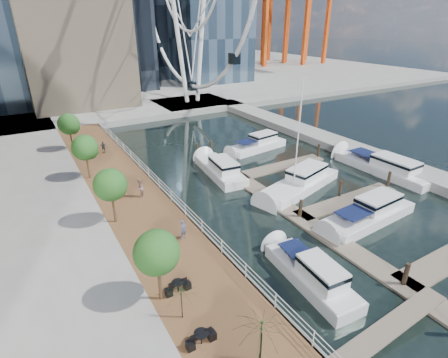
% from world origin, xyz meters
% --- Properties ---
extents(ground, '(520.00, 520.00, 0.00)m').
position_xyz_m(ground, '(0.00, 0.00, 0.00)').
color(ground, black).
rests_on(ground, ground).
extents(boardwalk, '(6.00, 60.00, 1.00)m').
position_xyz_m(boardwalk, '(-9.00, 15.00, 0.50)').
color(boardwalk, brown).
rests_on(boardwalk, ground).
extents(seawall, '(0.25, 60.00, 1.00)m').
position_xyz_m(seawall, '(-6.00, 15.00, 0.50)').
color(seawall, '#595954').
rests_on(seawall, ground).
extents(land_far, '(200.00, 114.00, 1.00)m').
position_xyz_m(land_far, '(0.00, 102.00, 0.50)').
color(land_far, gray).
rests_on(land_far, ground).
extents(breakwater, '(4.00, 60.00, 1.00)m').
position_xyz_m(breakwater, '(20.00, 20.00, 0.50)').
color(breakwater, gray).
rests_on(breakwater, ground).
extents(pier, '(14.00, 12.00, 1.00)m').
position_xyz_m(pier, '(14.00, 52.00, 0.50)').
color(pier, gray).
rests_on(pier, ground).
extents(railing, '(0.10, 60.00, 1.05)m').
position_xyz_m(railing, '(-6.10, 15.00, 1.52)').
color(railing, white).
rests_on(railing, boardwalk).
extents(floating_docks, '(16.00, 34.00, 2.60)m').
position_xyz_m(floating_docks, '(7.97, 9.98, 0.49)').
color(floating_docks, '#6D6051').
rests_on(floating_docks, ground).
extents(port_cranes, '(40.00, 52.00, 38.00)m').
position_xyz_m(port_cranes, '(67.67, 95.67, 20.00)').
color(port_cranes, '#D84C14').
rests_on(port_cranes, ground).
extents(street_trees, '(2.60, 42.60, 4.60)m').
position_xyz_m(street_trees, '(-11.40, 14.00, 4.29)').
color(street_trees, '#3F2B1C').
rests_on(street_trees, ground).
extents(yacht_foreground, '(10.63, 3.40, 2.15)m').
position_xyz_m(yacht_foreground, '(7.75, 4.64, 0.00)').
color(yacht_foreground, silver).
rests_on(yacht_foreground, ground).
extents(pedestrian_near, '(0.67, 0.55, 1.56)m').
position_xyz_m(pedestrian_near, '(-7.65, 8.99, 1.78)').
color(pedestrian_near, '#494A62').
rests_on(pedestrian_near, boardwalk).
extents(pedestrian_mid, '(0.99, 1.09, 1.82)m').
position_xyz_m(pedestrian_mid, '(-8.27, 17.14, 1.91)').
color(pedestrian_mid, '#916C64').
rests_on(pedestrian_mid, boardwalk).
extents(pedestrian_far, '(0.92, 0.49, 1.49)m').
position_xyz_m(pedestrian_far, '(-8.32, 30.78, 1.75)').
color(pedestrian_far, '#30353D').
rests_on(pedestrian_far, boardwalk).
extents(moored_yachts, '(23.36, 37.15, 11.50)m').
position_xyz_m(moored_yachts, '(7.72, 11.57, 0.00)').
color(moored_yachts, white).
rests_on(moored_yachts, ground).
extents(cafe_seating, '(5.22, 10.00, 2.57)m').
position_xyz_m(cafe_seating, '(-9.96, -2.04, 2.17)').
color(cafe_seating, '#0F381E').
rests_on(cafe_seating, ground).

